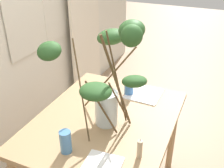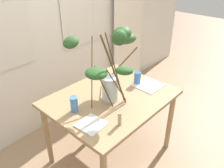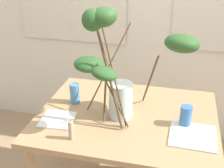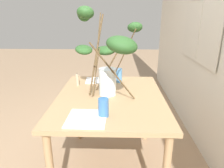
# 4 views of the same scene
# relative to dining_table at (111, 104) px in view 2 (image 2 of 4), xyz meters

# --- Properties ---
(ground) EXTENTS (14.00, 14.00, 0.00)m
(ground) POSITION_rel_dining_table_xyz_m (0.00, 0.00, -0.67)
(ground) COLOR #9E7F60
(back_wall_with_windows) EXTENTS (5.85, 0.14, 2.64)m
(back_wall_with_windows) POSITION_rel_dining_table_xyz_m (0.00, 1.02, 0.66)
(back_wall_with_windows) COLOR silver
(back_wall_with_windows) RESTS_ON ground
(curtain_sheer_side) EXTENTS (0.64, 0.03, 2.41)m
(curtain_sheer_side) POSITION_rel_dining_table_xyz_m (1.34, 0.87, 0.54)
(curtain_sheer_side) COLOR silver
(curtain_sheer_side) RESTS_ON ground
(dining_table) EXTENTS (1.14, 0.90, 0.76)m
(dining_table) POSITION_rel_dining_table_xyz_m (0.00, 0.00, 0.00)
(dining_table) COLOR tan
(dining_table) RESTS_ON ground
(vase_with_branches) EXTENTS (0.79, 0.62, 0.74)m
(vase_with_branches) POSITION_rel_dining_table_xyz_m (-0.02, -0.03, 0.46)
(vase_with_branches) COLOR silver
(vase_with_branches) RESTS_ON dining_table
(drinking_glass_blue_left) EXTENTS (0.07, 0.07, 0.14)m
(drinking_glass_blue_left) POSITION_rel_dining_table_xyz_m (-0.38, 0.07, 0.16)
(drinking_glass_blue_left) COLOR #4C84BC
(drinking_glass_blue_left) RESTS_ON dining_table
(drinking_glass_blue_right) EXTENTS (0.07, 0.07, 0.13)m
(drinking_glass_blue_right) POSITION_rel_dining_table_xyz_m (0.37, -0.03, 0.15)
(drinking_glass_blue_right) COLOR #386BAD
(drinking_glass_blue_right) RESTS_ON dining_table
(plate_square_left) EXTENTS (0.22, 0.22, 0.01)m
(plate_square_left) POSITION_rel_dining_table_xyz_m (-0.41, -0.17, 0.09)
(plate_square_left) COLOR white
(plate_square_left) RESTS_ON dining_table
(plate_square_right) EXTENTS (0.27, 0.27, 0.01)m
(plate_square_right) POSITION_rel_dining_table_xyz_m (0.41, -0.14, 0.09)
(plate_square_right) COLOR white
(plate_square_right) RESTS_ON dining_table
(pillar_candle) EXTENTS (0.03, 0.03, 0.13)m
(pillar_candle) POSITION_rel_dining_table_xyz_m (-0.26, -0.33, 0.15)
(pillar_candle) COLOR tan
(pillar_candle) RESTS_ON dining_table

